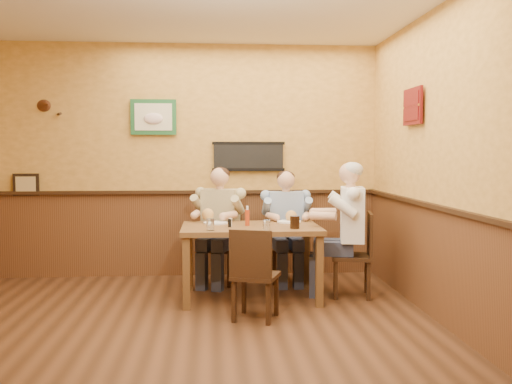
# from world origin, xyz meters

# --- Properties ---
(room) EXTENTS (5.02, 5.03, 2.81)m
(room) POSITION_xyz_m (0.14, 0.17, 1.69)
(room) COLOR #361F10
(room) RESTS_ON ground
(dining_table) EXTENTS (1.40, 0.90, 0.75)m
(dining_table) POSITION_xyz_m (0.89, 1.32, 0.66)
(dining_table) COLOR brown
(dining_table) RESTS_ON ground
(chair_back_left) EXTENTS (0.50, 0.50, 0.84)m
(chair_back_left) POSITION_xyz_m (0.59, 2.02, 0.42)
(chair_back_left) COLOR #331E10
(chair_back_left) RESTS_ON ground
(chair_back_right) EXTENTS (0.38, 0.38, 0.81)m
(chair_back_right) POSITION_xyz_m (1.33, 2.03, 0.41)
(chair_back_right) COLOR #331E10
(chair_back_right) RESTS_ON ground
(chair_right_end) EXTENTS (0.48, 0.48, 0.88)m
(chair_right_end) POSITION_xyz_m (1.94, 1.32, 0.44)
(chair_right_end) COLOR #331E10
(chair_right_end) RESTS_ON ground
(chair_near_side) EXTENTS (0.49, 0.49, 0.83)m
(chair_near_side) POSITION_xyz_m (0.88, 0.59, 0.41)
(chair_near_side) COLOR #331E10
(chair_near_side) RESTS_ON ground
(diner_tan_shirt) EXTENTS (0.71, 0.71, 1.19)m
(diner_tan_shirt) POSITION_xyz_m (0.59, 2.02, 0.60)
(diner_tan_shirt) COLOR #CABC8A
(diner_tan_shirt) RESTS_ON ground
(diner_blue_polo) EXTENTS (0.55, 0.55, 1.16)m
(diner_blue_polo) POSITION_xyz_m (1.33, 2.03, 0.58)
(diner_blue_polo) COLOR #88A3CC
(diner_blue_polo) RESTS_ON ground
(diner_white_elder) EXTENTS (0.68, 0.68, 1.26)m
(diner_white_elder) POSITION_xyz_m (1.94, 1.32, 0.63)
(diner_white_elder) COLOR white
(diner_white_elder) RESTS_ON ground
(water_glass_left) EXTENTS (0.08, 0.08, 0.11)m
(water_glass_left) POSITION_xyz_m (0.47, 1.01, 0.81)
(water_glass_left) COLOR white
(water_glass_left) RESTS_ON dining_table
(water_glass_mid) EXTENTS (0.09, 0.09, 0.10)m
(water_glass_mid) POSITION_xyz_m (1.01, 0.94, 0.80)
(water_glass_mid) COLOR white
(water_glass_mid) RESTS_ON dining_table
(cola_tumbler) EXTENTS (0.10, 0.10, 0.12)m
(cola_tumbler) POSITION_xyz_m (1.30, 1.09, 0.81)
(cola_tumbler) COLOR black
(cola_tumbler) RESTS_ON dining_table
(hot_sauce_bottle) EXTENTS (0.05, 0.05, 0.18)m
(hot_sauce_bottle) POSITION_xyz_m (0.85, 1.35, 0.84)
(hot_sauce_bottle) COLOR #B23612
(hot_sauce_bottle) RESTS_ON dining_table
(salt_shaker) EXTENTS (0.04, 0.04, 0.09)m
(salt_shaker) POSITION_xyz_m (0.67, 1.28, 0.79)
(salt_shaker) COLOR silver
(salt_shaker) RESTS_ON dining_table
(pepper_shaker) EXTENTS (0.04, 0.04, 0.08)m
(pepper_shaker) POSITION_xyz_m (0.67, 1.24, 0.79)
(pepper_shaker) COLOR black
(pepper_shaker) RESTS_ON dining_table
(plate_far_left) EXTENTS (0.31, 0.31, 0.02)m
(plate_far_left) POSITION_xyz_m (0.53, 1.53, 0.76)
(plate_far_left) COLOR silver
(plate_far_left) RESTS_ON dining_table
(plate_far_right) EXTENTS (0.28, 0.28, 0.02)m
(plate_far_right) POSITION_xyz_m (1.31, 1.57, 0.76)
(plate_far_right) COLOR white
(plate_far_right) RESTS_ON dining_table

